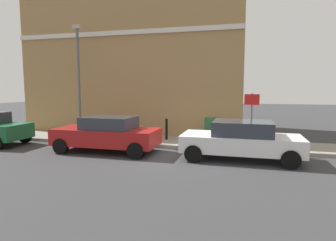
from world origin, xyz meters
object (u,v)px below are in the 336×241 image
object	(u,v)px
bollard_near_cabinet	(167,128)
street_sign	(251,113)
car_red	(107,134)
car_white	(241,140)
bollard_far_kerb	(124,130)
utility_cabinet	(211,131)
lamppost	(79,76)

from	to	relation	value
bollard_near_cabinet	street_sign	xyz separation A→B (m)	(-1.10, -3.96, 0.96)
bollard_near_cabinet	car_red	bearing A→B (deg)	145.16
car_white	car_red	bearing A→B (deg)	1.36
car_white	bollard_near_cabinet	size ratio (longest dim) A/B	4.20
bollard_far_kerb	car_white	bearing A→B (deg)	-104.69
utility_cabinet	bollard_near_cabinet	world-z (taller)	utility_cabinet
car_red	car_white	bearing A→B (deg)	-179.03
lamppost	utility_cabinet	bearing A→B (deg)	-89.65
bollard_far_kerb	utility_cabinet	bearing A→B (deg)	-74.85
car_red	bollard_far_kerb	bearing A→B (deg)	-94.54
car_red	bollard_far_kerb	size ratio (longest dim) A/B	4.18
bollard_near_cabinet	lamppost	distance (m)	5.37
utility_cabinet	street_sign	xyz separation A→B (m)	(-1.00, -1.78, 0.98)
car_white	utility_cabinet	xyz separation A→B (m)	(2.45, 1.41, -0.08)
utility_cabinet	bollard_far_kerb	size ratio (longest dim) A/B	1.11
bollard_far_kerb	car_red	bearing A→B (deg)	175.59
utility_cabinet	bollard_far_kerb	world-z (taller)	utility_cabinet
lamppost	car_white	bearing A→B (deg)	-106.23
utility_cabinet	lamppost	world-z (taller)	lamppost
car_white	bollard_far_kerb	bearing A→B (deg)	-14.43
car_white	lamppost	distance (m)	8.98
utility_cabinet	street_sign	size ratio (longest dim) A/B	0.50
car_red	utility_cabinet	bearing A→B (deg)	-147.70
car_red	street_sign	size ratio (longest dim) A/B	1.89
lamppost	bollard_near_cabinet	bearing A→B (deg)	-88.27
bollard_near_cabinet	bollard_far_kerb	size ratio (longest dim) A/B	1.00
car_red	utility_cabinet	size ratio (longest dim) A/B	3.78
bollard_near_cabinet	street_sign	bearing A→B (deg)	-105.51
bollard_near_cabinet	utility_cabinet	bearing A→B (deg)	-92.63
utility_cabinet	bollard_near_cabinet	size ratio (longest dim) A/B	1.11
car_white	car_red	xyz separation A→B (m)	(-0.10, 5.43, 0.02)
car_white	car_red	world-z (taller)	car_red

